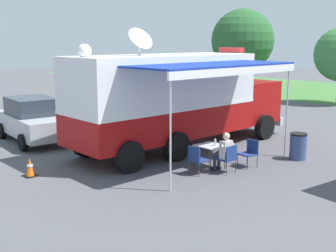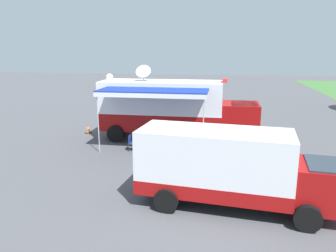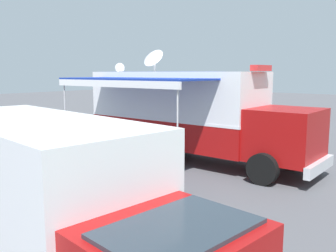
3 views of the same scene
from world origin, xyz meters
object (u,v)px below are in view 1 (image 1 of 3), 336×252
folding_table (210,147)px  car_behind_truck (33,120)px  folding_chair_beside_table (197,158)px  folding_chair_spare_by_truck (250,151)px  command_truck (179,97)px  seated_responder (224,151)px  traffic_cone (30,167)px  folding_chair_at_table (228,157)px  trash_bin (298,146)px  water_bottle (215,143)px

folding_table → car_behind_truck: size_ratio=0.18×
folding_chair_beside_table → folding_chair_spare_by_truck: (0.57, 1.87, 0.00)m
folding_table → folding_chair_beside_table: bearing=-74.8°
command_truck → seated_responder: (3.10, -1.06, -1.29)m
folding_chair_beside_table → traffic_cone: bearing=-129.8°
command_truck → car_behind_truck: (-4.81, -3.50, -1.06)m
folding_table → traffic_cone: folding_table is taller
folding_chair_at_table → traffic_cone: size_ratio=1.50×
trash_bin → folding_chair_at_table: bearing=-100.9°
folding_chair_spare_by_truck → car_behind_truck: bearing=-156.6°
water_bottle → folding_chair_spare_by_truck: size_ratio=0.26×
folding_chair_spare_by_truck → seated_responder: (-0.19, -1.07, 0.14)m
folding_table → water_bottle: 0.24m
folding_table → seated_responder: size_ratio=0.64×
folding_chair_at_table → folding_chair_beside_table: bearing=-125.5°
command_truck → car_behind_truck: command_truck is taller
folding_table → trash_bin: bearing=64.9°
water_bottle → seated_responder: seated_responder is taller
folding_table → car_behind_truck: bearing=-161.1°
water_bottle → folding_chair_at_table: water_bottle is taller
folding_chair_spare_by_truck → traffic_cone: (-3.77, -5.71, -0.23)m
folding_table → folding_chair_spare_by_truck: size_ratio=0.92×
folding_table → folding_chair_beside_table: size_ratio=0.92×
folding_chair_at_table → folding_chair_beside_table: (-0.57, -0.80, 0.00)m
folding_chair_at_table → trash_bin: size_ratio=0.96×
water_bottle → trash_bin: size_ratio=0.25×
folding_chair_beside_table → seated_responder: seated_responder is taller
folding_chair_beside_table → folding_chair_spare_by_truck: bearing=73.1°
seated_responder → trash_bin: bearing=75.6°
traffic_cone → car_behind_truck: 4.89m
folding_chair_at_table → seated_responder: seated_responder is taller
water_bottle → folding_chair_at_table: bearing=-7.8°
command_truck → folding_chair_at_table: command_truck is taller
seated_responder → water_bottle: bearing=168.9°
water_bottle → traffic_cone: size_ratio=0.39×
command_truck → folding_chair_spare_by_truck: (3.28, 0.01, -1.43)m
seated_responder → folding_chair_at_table: bearing=-0.1°
water_bottle → car_behind_truck: bearing=-161.3°
trash_bin → car_behind_truck: (-8.67, -5.42, 0.42)m
folding_chair_spare_by_truck → car_behind_truck: size_ratio=0.20×
traffic_cone → trash_bin: bearing=60.3°
command_truck → folding_table: bearing=-22.1°
folding_chair_beside_table → seated_responder: (0.38, 0.80, 0.14)m
folding_chair_at_table → trash_bin: (0.58, 2.99, -0.06)m
folding_table → folding_chair_spare_by_truck: 1.30m
folding_chair_at_table → folding_table: bearing=176.2°
command_truck → traffic_cone: (-0.48, -5.70, -1.66)m
seated_responder → car_behind_truck: 8.27m
command_truck → traffic_cone: 5.96m
seated_responder → folding_table: bearing=175.1°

